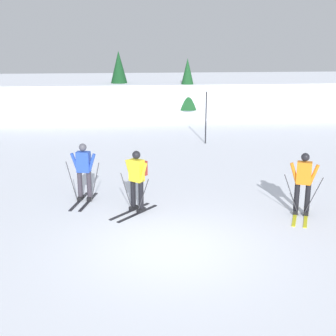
{
  "coord_description": "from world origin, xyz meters",
  "views": [
    {
      "loc": [
        -1.05,
        -9.45,
        4.52
      ],
      "look_at": [
        0.3,
        3.55,
        0.9
      ],
      "focal_mm": 49.03,
      "sensor_mm": 36.0,
      "label": 1
    }
  ],
  "objects_px": {
    "skier_blue": "(84,169)",
    "conifer_far_centre": "(119,80)",
    "skier_orange": "(303,180)",
    "trail_marker_pole": "(206,118)",
    "conifer_far_right": "(187,84)",
    "skier_yellow": "(137,178)"
  },
  "relations": [
    {
      "from": "skier_yellow",
      "to": "trail_marker_pole",
      "type": "height_order",
      "value": "trail_marker_pole"
    },
    {
      "from": "trail_marker_pole",
      "to": "skier_yellow",
      "type": "bearing_deg",
      "value": -112.22
    },
    {
      "from": "skier_yellow",
      "to": "conifer_far_centre",
      "type": "height_order",
      "value": "conifer_far_centre"
    },
    {
      "from": "conifer_far_right",
      "to": "conifer_far_centre",
      "type": "xyz_separation_m",
      "value": [
        -3.96,
        1.15,
        0.17
      ]
    },
    {
      "from": "skier_blue",
      "to": "conifer_far_right",
      "type": "relative_size",
      "value": 0.48
    },
    {
      "from": "skier_blue",
      "to": "skier_orange",
      "type": "bearing_deg",
      "value": -16.74
    },
    {
      "from": "skier_blue",
      "to": "conifer_far_right",
      "type": "xyz_separation_m",
      "value": [
        5.02,
        13.8,
        1.15
      ]
    },
    {
      "from": "skier_blue",
      "to": "conifer_far_centre",
      "type": "distance_m",
      "value": 15.04
    },
    {
      "from": "conifer_far_centre",
      "to": "skier_orange",
      "type": "bearing_deg",
      "value": -73.89
    },
    {
      "from": "skier_blue",
      "to": "skier_orange",
      "type": "xyz_separation_m",
      "value": [
        5.89,
        -1.77,
        -0.0
      ]
    },
    {
      "from": "skier_yellow",
      "to": "conifer_far_centre",
      "type": "bearing_deg",
      "value": 91.58
    },
    {
      "from": "trail_marker_pole",
      "to": "conifer_far_right",
      "type": "xyz_separation_m",
      "value": [
        0.08,
        6.46,
        0.93
      ]
    },
    {
      "from": "skier_orange",
      "to": "trail_marker_pole",
      "type": "bearing_deg",
      "value": 95.94
    },
    {
      "from": "trail_marker_pole",
      "to": "conifer_far_centre",
      "type": "xyz_separation_m",
      "value": [
        -3.88,
        7.6,
        1.1
      ]
    },
    {
      "from": "skier_yellow",
      "to": "conifer_far_right",
      "type": "relative_size",
      "value": 0.48
    },
    {
      "from": "skier_blue",
      "to": "conifer_far_centre",
      "type": "height_order",
      "value": "conifer_far_centre"
    },
    {
      "from": "skier_blue",
      "to": "skier_yellow",
      "type": "xyz_separation_m",
      "value": [
        1.5,
        -1.07,
        -0.0
      ]
    },
    {
      "from": "skier_yellow",
      "to": "conifer_far_centre",
      "type": "distance_m",
      "value": 16.08
    },
    {
      "from": "trail_marker_pole",
      "to": "conifer_far_right",
      "type": "distance_m",
      "value": 6.52
    },
    {
      "from": "conifer_far_right",
      "to": "skier_orange",
      "type": "bearing_deg",
      "value": -86.8
    },
    {
      "from": "skier_blue",
      "to": "conifer_far_right",
      "type": "height_order",
      "value": "conifer_far_right"
    },
    {
      "from": "skier_yellow",
      "to": "conifer_far_right",
      "type": "xyz_separation_m",
      "value": [
        3.52,
        14.87,
        1.15
      ]
    }
  ]
}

